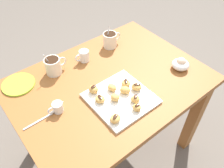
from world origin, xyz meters
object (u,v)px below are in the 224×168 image
Objects in this scene: ice_cream_bowl at (181,64)px; beignet_2 at (135,99)px; saucer_lime_left at (18,84)px; beignet_4 at (137,87)px; pastry_plate_square at (120,98)px; coffee_mug_cream_left at (53,66)px; beignet_0 at (126,83)px; beignet_8 at (137,108)px; beignet_9 at (100,99)px; dining_table at (110,97)px; beignet_6 at (112,88)px; cream_pitcher_white at (84,55)px; beignet_5 at (125,90)px; beignet_7 at (115,97)px; beignet_1 at (115,119)px; chocolate_sauce_pitcher at (57,107)px; coffee_mug_cream_right at (110,40)px; beignet_3 at (93,89)px.

ice_cream_bowl is 0.40m from beignet_2.
beignet_4 reaches higher than saucer_lime_left.
coffee_mug_cream_left is at bearing 112.43° from pastry_plate_square.
beignet_8 is (-0.07, -0.16, 0.00)m from beignet_0.
beignet_9 is at bearing 164.95° from beignet_4.
dining_table is 22.94× the size of beignet_2.
beignet_4 is 0.13m from beignet_6.
pastry_plate_square is 0.39m from cream_pitcher_white.
ice_cream_bowl is 2.00× the size of beignet_9.
beignet_5 is (0.20, -0.39, -0.02)m from coffee_mug_cream_left.
beignet_4 is (0.48, -0.45, 0.03)m from saucer_lime_left.
beignet_9 is at bearing 148.33° from beignet_7.
cream_pitcher_white reaches higher than beignet_1.
pastry_plate_square is 2.99× the size of ice_cream_bowl.
dining_table is 0.20m from beignet_0.
chocolate_sauce_pitcher is at bearing 154.92° from pastry_plate_square.
beignet_7 is (-0.47, 0.04, 0.00)m from ice_cream_bowl.
chocolate_sauce_pitcher is 1.77× the size of beignet_0.
cream_pitcher_white is 1.87× the size of beignet_1.
coffee_mug_cream_right is at bearing 0.00° from coffee_mug_cream_left.
beignet_5 is (-0.04, -0.04, 0.00)m from beignet_0.
ice_cream_bowl is 1.95× the size of beignet_6.
beignet_1 is 1.08× the size of beignet_3.
beignet_1 is 0.16m from beignet_2.
beignet_2 reaches higher than beignet_0.
ice_cream_bowl is at bearing -13.07° from chocolate_sauce_pitcher.
chocolate_sauce_pitcher reaches higher than beignet_0.
pastry_plate_square is (-0.04, -0.14, 0.14)m from dining_table.
beignet_0 is (0.05, -0.34, -0.01)m from cream_pitcher_white.
beignet_7 is at bearing -31.67° from beignet_9.
chocolate_sauce_pitcher is at bearing 140.42° from beignet_8.
beignet_1 is 0.14m from beignet_9.
beignet_7 is (-0.06, -0.38, -0.00)m from cream_pitcher_white.
coffee_mug_cream_right is at bearing 58.09° from pastry_plate_square.
pastry_plate_square is 0.11m from beignet_4.
beignet_2 is 0.18m from beignet_9.
saucer_lime_left is at bearing 149.98° from ice_cream_bowl.
beignet_1 is (-0.36, -0.50, -0.02)m from coffee_mug_cream_right.
beignet_9 is at bearing -110.95° from cream_pitcher_white.
beignet_3 is at bearing 124.08° from beignet_2.
coffee_mug_cream_right reaches higher than ice_cream_bowl.
beignet_6 reaches higher than beignet_9.
coffee_mug_cream_right is at bearing 113.25° from ice_cream_bowl.
beignet_3 is at bearing 157.01° from beignet_0.
coffee_mug_cream_left is 3.28× the size of beignet_7.
beignet_3 reaches higher than pastry_plate_square.
beignet_3 is (-0.13, 0.19, 0.00)m from beignet_2.
dining_table is 0.23m from beignet_7.
beignet_1 is (-0.19, -0.15, 0.00)m from beignet_0.
beignet_2 is 0.09m from beignet_4.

